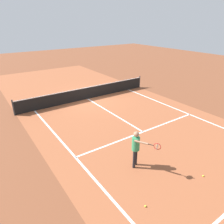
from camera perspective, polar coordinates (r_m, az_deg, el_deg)
The scene contains 10 objects.
ground_plane at distance 16.49m, azimuth -6.69°, elevation 3.60°, with size 60.00×60.00×0.00m, color brown.
court_surface_inbounds at distance 16.49m, azimuth -6.69°, elevation 3.60°, with size 10.62×24.40×0.00m, color #9E5433.
line_sideline_left at distance 10.11m, azimuth -11.14°, elevation -10.84°, with size 0.10×11.89×0.01m, color white.
line_sideline_right at distance 14.83m, azimuth 19.07°, elevation -0.00°, with size 0.10×11.89×0.01m, color white.
line_service_near at distance 11.72m, azimuth 8.48°, elevation -5.40°, with size 8.22×0.10×0.01m, color white.
line_center_service at distance 13.94m, azimuth -0.40°, elevation -0.13°, with size 0.10×6.40×0.01m, color white.
net at distance 16.33m, azimuth -6.77°, elevation 5.22°, with size 10.86×0.09×1.07m.
player_near at distance 8.59m, azimuth 6.69°, elevation -9.11°, with size 0.59×1.17×1.67m.
tennis_ball_by_baseline at distance 9.36m, azimuth 23.73°, elevation -15.75°, with size 0.07×0.07×0.07m, color #CCE033.
tennis_ball_near_fence at distance 7.67m, azimuth 9.15°, elevation -24.14°, with size 0.07×0.07×0.07m, color #CCE033.
Camera 1 is at (-7.15, -13.72, 5.71)m, focal length 33.34 mm.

